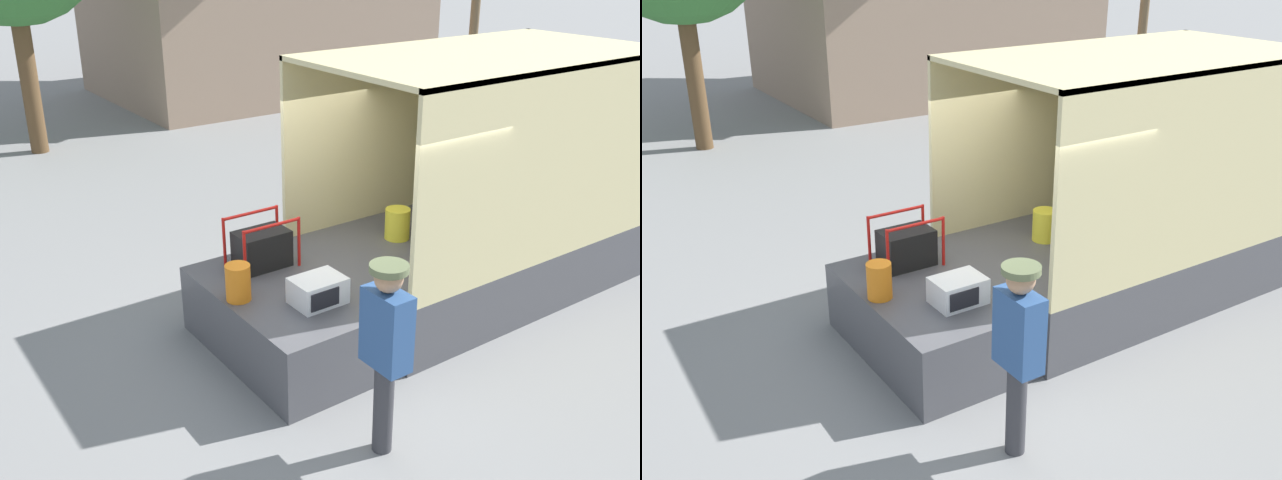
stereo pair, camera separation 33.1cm
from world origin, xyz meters
The scene contains 7 objects.
ground_plane centered at (0.00, 0.00, 0.00)m, with size 160.00×160.00×0.00m, color gray.
box_truck centered at (3.93, 0.00, 0.96)m, with size 6.62×2.37×3.01m.
tailgate_deck centered at (-0.72, 0.00, 0.39)m, with size 1.44×2.25×0.78m, color #4C4C51.
microwave centered at (-0.64, -0.48, 0.92)m, with size 0.53×0.41×0.28m.
portable_generator centered at (-0.62, 0.62, 1.00)m, with size 0.74×0.50×0.59m.
orange_bucket centered at (-1.27, 0.06, 0.98)m, with size 0.26×0.26×0.39m.
worker_person centered at (-0.93, -1.88, 1.14)m, with size 0.33×0.44×1.83m.
Camera 2 is at (-4.10, -5.95, 4.26)m, focal length 40.00 mm.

